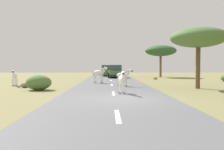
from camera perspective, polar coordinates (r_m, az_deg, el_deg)
The scene contains 14 objects.
ground_plane at distance 11.35m, azimuth 2.93°, elevation -6.10°, with size 90.00×90.00×0.00m, color olive.
road at distance 11.32m, azimuth 0.59°, elevation -5.99°, with size 6.00×64.00×0.05m, color slate.
lane_markings at distance 10.33m, azimuth 0.73°, elevation -6.63°, with size 0.16×56.00×0.01m.
zebra_0 at distance 13.20m, azimuth 2.49°, elevation -1.14°, with size 0.43×1.45×1.37m.
zebra_1 at distance 21.22m, azimuth -3.21°, elevation 0.47°, with size 1.56×0.91×1.56m.
zebra_2 at distance 20.42m, azimuth -23.25°, elevation -0.24°, with size 0.58×1.44×1.37m.
zebra_3 at distance 17.93m, azimuth 2.79°, elevation -0.18°, with size 1.35×0.95×1.40m.
car_0 at distance 36.39m, azimuth -1.24°, elevation 1.02°, with size 2.05×4.36×1.74m.
car_1 at distance 31.30m, azimuth 0.80°, elevation 0.82°, with size 2.11×4.38×1.74m.
tree_1 at distance 17.86m, azimuth 20.84°, elevation 8.65°, with size 4.05×4.05×4.42m.
tree_2 at distance 34.44m, azimuth 12.11°, elevation 5.93°, with size 4.56×4.56×4.69m.
bush_0 at distance 16.34m, azimuth -17.88°, elevation -1.82°, with size 1.71×1.54×1.03m, color #4C7038.
rock_0 at distance 28.49m, azimuth 10.77°, elevation -0.78°, with size 0.51×0.51×0.29m, color gray.
rock_3 at distance 18.57m, azimuth -21.01°, elevation -2.37°, with size 0.64×0.66×0.39m, color gray.
Camera 1 is at (-0.76, -11.20, 1.66)m, focal length 36.47 mm.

